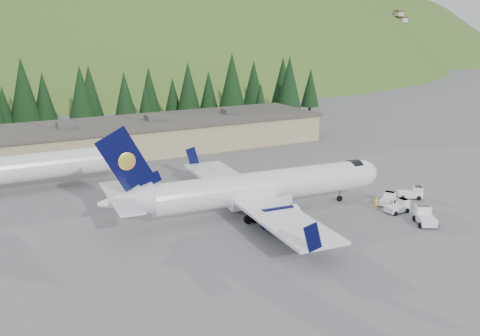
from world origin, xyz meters
name	(u,v)px	position (x,y,z in m)	size (l,w,h in m)	color
ground	(264,213)	(0.00, 0.00, 0.00)	(600.00, 600.00, 0.00)	#5B5B60
airliner	(257,189)	(-1.01, 0.08, 3.07)	(34.71, 32.59, 11.51)	white
second_airliner	(11,169)	(-24.92, 22.00, 3.32)	(27.50, 11.00, 10.05)	white
baggage_tug_a	(388,199)	(14.83, -4.60, 0.64)	(3.01, 2.56, 1.44)	white
baggage_tug_b	(412,193)	(19.23, -4.26, 0.70)	(3.25, 2.86, 1.56)	white
baggage_tug_c	(425,217)	(13.77, -11.44, 0.80)	(3.19, 3.74, 1.79)	white
terminal_building	(126,137)	(-5.01, 38.00, 2.62)	(71.00, 17.00, 6.10)	#9B8E67
baggage_tug_d	(399,206)	(13.96, -7.28, 0.68)	(2.94, 1.88, 1.53)	white
ramp_worker	(376,203)	(12.22, -5.37, 0.81)	(0.59, 0.39, 1.62)	yellow
tree_line	(91,94)	(-5.21, 61.40, 7.48)	(112.95, 18.12, 14.20)	black
hills	(149,227)	(53.34, 207.38, -82.80)	(614.00, 330.00, 300.00)	#3C5923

